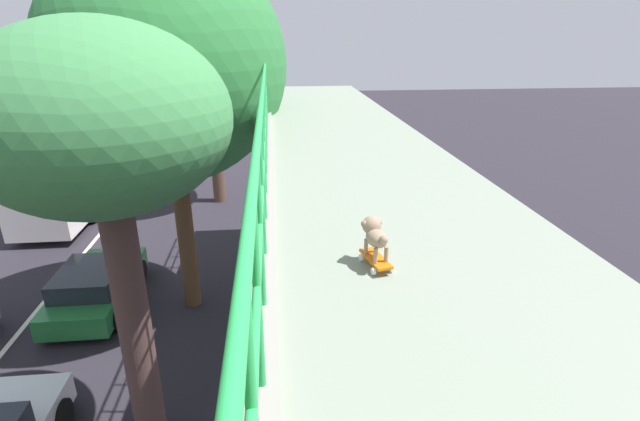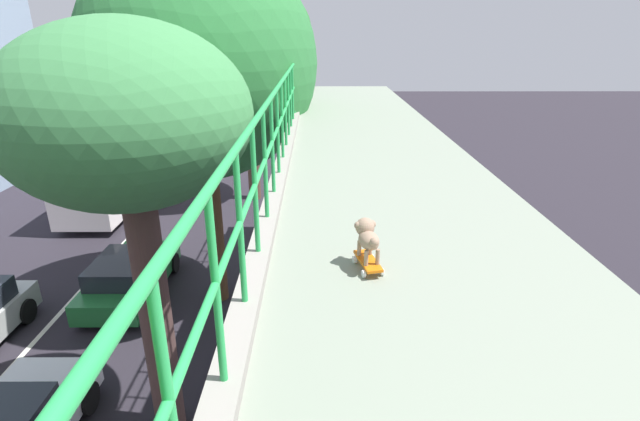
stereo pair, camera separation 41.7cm
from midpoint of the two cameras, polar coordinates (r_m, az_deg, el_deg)
name	(u,v)px [view 1 (the left image)]	position (r m, az deg, el deg)	size (l,w,h in m)	color
overpass_deck	(484,360)	(3.46, 15.94, -17.18)	(3.06, 29.69, 0.36)	gray
green_railing	(262,315)	(3.00, -11.14, -12.44)	(0.20, 28.21, 1.23)	gray
car_green_fifth	(96,286)	(15.24, -26.31, -8.21)	(1.96, 4.17, 1.34)	#226E34
city_bus	(86,159)	(24.65, -26.95, 5.58)	(2.49, 11.39, 3.38)	white
roadside_tree_mid	(101,128)	(7.96, -26.43, 8.97)	(3.95, 3.95, 7.78)	#4D3632
roadside_tree_far	(167,65)	(12.60, -19.07, 16.31)	(5.85, 5.85, 9.67)	#4F3621
roadside_tree_farthest	(206,32)	(21.42, -14.21, 20.26)	(5.50, 5.50, 9.55)	brown
toy_skateboard	(376,260)	(4.06, 3.85, -6.04)	(0.25, 0.43, 0.09)	orange
small_dog	(375,233)	(4.00, 3.69, -2.83)	(0.23, 0.39, 0.34)	#9E7E67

